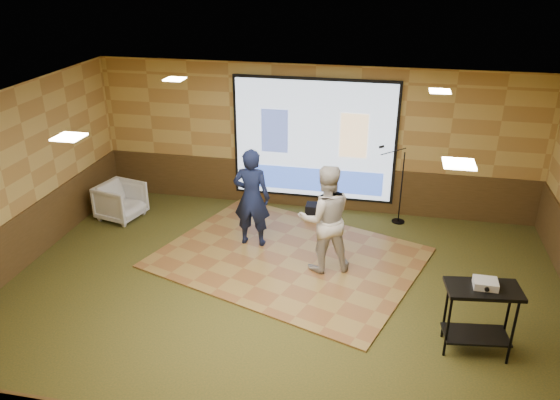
% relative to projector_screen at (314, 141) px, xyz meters
% --- Properties ---
extents(ground, '(9.00, 9.00, 0.00)m').
position_rel_projector_screen_xyz_m(ground, '(0.00, -3.44, -1.47)').
color(ground, '#323919').
rests_on(ground, ground).
extents(room_shell, '(9.04, 7.04, 3.02)m').
position_rel_projector_screen_xyz_m(room_shell, '(0.00, -3.44, 0.62)').
color(room_shell, tan).
rests_on(room_shell, ground).
extents(wainscot_back, '(9.00, 0.04, 0.95)m').
position_rel_projector_screen_xyz_m(wainscot_back, '(0.00, 0.04, -1.00)').
color(wainscot_back, '#433016').
rests_on(wainscot_back, ground).
extents(wainscot_left, '(0.04, 7.00, 0.95)m').
position_rel_projector_screen_xyz_m(wainscot_left, '(-4.48, -3.44, -1.00)').
color(wainscot_left, '#433016').
rests_on(wainscot_left, ground).
extents(projector_screen, '(3.32, 0.06, 2.52)m').
position_rel_projector_screen_xyz_m(projector_screen, '(0.00, 0.00, 0.00)').
color(projector_screen, black).
rests_on(projector_screen, room_shell).
extents(downlight_nw, '(0.32, 0.32, 0.02)m').
position_rel_projector_screen_xyz_m(downlight_nw, '(-2.20, -1.64, 1.50)').
color(downlight_nw, '#FFEBBF').
rests_on(downlight_nw, room_shell).
extents(downlight_ne, '(0.32, 0.32, 0.02)m').
position_rel_projector_screen_xyz_m(downlight_ne, '(2.20, -1.64, 1.50)').
color(downlight_ne, '#FFEBBF').
rests_on(downlight_ne, room_shell).
extents(downlight_sw, '(0.32, 0.32, 0.02)m').
position_rel_projector_screen_xyz_m(downlight_sw, '(-2.20, -4.94, 1.50)').
color(downlight_sw, '#FFEBBF').
rests_on(downlight_sw, room_shell).
extents(downlight_se, '(0.32, 0.32, 0.02)m').
position_rel_projector_screen_xyz_m(downlight_se, '(2.20, -4.94, 1.50)').
color(downlight_se, '#FFEBBF').
rests_on(downlight_se, room_shell).
extents(dance_floor, '(5.16, 4.52, 0.03)m').
position_rel_projector_screen_xyz_m(dance_floor, '(-0.08, -2.19, -1.46)').
color(dance_floor, olive).
rests_on(dance_floor, ground).
extents(player_left, '(0.67, 0.44, 1.83)m').
position_rel_projector_screen_xyz_m(player_left, '(-0.84, -1.82, -0.53)').
color(player_left, '#131B3C').
rests_on(player_left, dance_floor).
extents(player_right, '(1.09, 0.97, 1.86)m').
position_rel_projector_screen_xyz_m(player_right, '(0.56, -2.43, -0.51)').
color(player_right, beige).
rests_on(player_right, dance_floor).
extents(av_table, '(0.95, 0.50, 1.00)m').
position_rel_projector_screen_xyz_m(av_table, '(2.84, -4.08, -0.77)').
color(av_table, black).
rests_on(av_table, ground).
extents(projector, '(0.30, 0.25, 0.10)m').
position_rel_projector_screen_xyz_m(projector, '(2.85, -4.06, -0.42)').
color(projector, silver).
rests_on(projector, av_table).
extents(mic_stand, '(0.63, 0.26, 1.60)m').
position_rel_projector_screen_xyz_m(mic_stand, '(1.75, -0.32, -0.98)').
color(mic_stand, black).
rests_on(mic_stand, ground).
extents(banquet_chair, '(0.97, 0.96, 0.74)m').
position_rel_projector_screen_xyz_m(banquet_chair, '(-3.72, -1.28, -1.11)').
color(banquet_chair, gray).
rests_on(banquet_chair, ground).
extents(duffel_bag, '(0.46, 0.31, 0.28)m').
position_rel_projector_screen_xyz_m(duffel_bag, '(0.17, -0.44, -1.33)').
color(duffel_bag, black).
rests_on(duffel_bag, ground).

